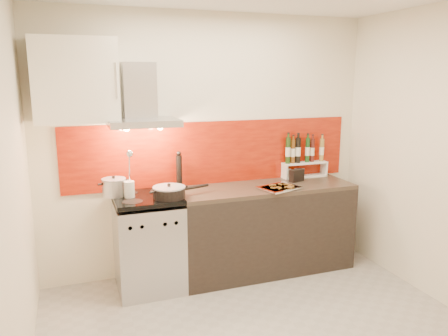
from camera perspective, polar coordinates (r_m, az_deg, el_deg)
name	(u,v)px	position (r m, az deg, el deg)	size (l,w,h in m)	color
floor	(265,335)	(3.67, 5.34, -20.93)	(3.40, 3.40, 0.00)	#9E9991
back_wall	(209,145)	(4.44, -1.95, 3.03)	(3.40, 0.02, 2.60)	silver
left_wall	(8,195)	(2.89, -26.39, -3.15)	(0.02, 2.80, 2.60)	silver
backsplash	(214,153)	(4.46, -1.28, 2.03)	(3.00, 0.02, 0.64)	maroon
range_stove	(149,244)	(4.22, -9.80, -9.73)	(0.60, 0.60, 0.91)	#B7B7BA
counter	(265,228)	(4.56, 5.34, -7.82)	(1.80, 0.60, 0.90)	black
range_hood	(141,103)	(4.07, -10.80, 8.29)	(0.62, 0.50, 0.61)	#B7B7BA
upper_cabinet	(76,80)	(4.01, -18.82, 10.77)	(0.70, 0.35, 0.72)	white
stock_pot	(114,187)	(4.12, -14.16, -2.43)	(0.22, 0.22, 0.19)	#B7B7BA
saute_pan	(170,192)	(3.97, -7.09, -3.13)	(0.56, 0.30, 0.14)	black
utensil_jar	(129,184)	(4.02, -12.25, -2.07)	(0.09, 0.14, 0.45)	silver
pepper_mill	(179,171)	(4.27, -5.89, -0.37)	(0.06, 0.06, 0.38)	black
step_shelf	(303,159)	(4.82, 10.23, 1.19)	(0.51, 0.14, 0.45)	white
caddy_box	(297,176)	(4.64, 9.47, -1.01)	(0.16, 0.07, 0.14)	black
baking_tray	(279,188)	(4.31, 7.25, -2.56)	(0.45, 0.39, 0.03)	silver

